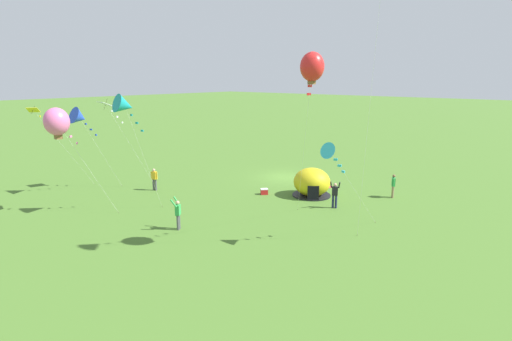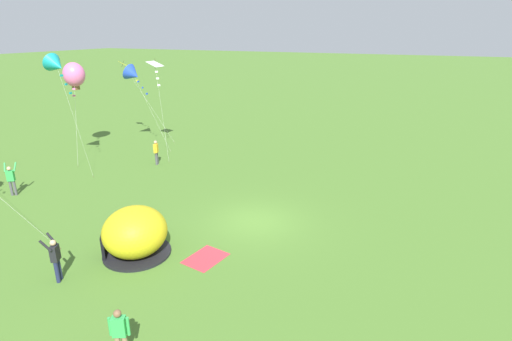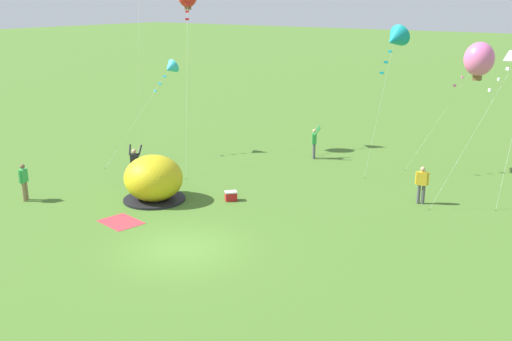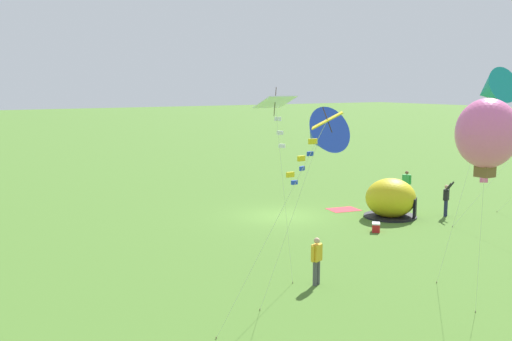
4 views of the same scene
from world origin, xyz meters
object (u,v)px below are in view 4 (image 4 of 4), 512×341
(person_with_toddler, at_px, (407,183))
(kite_white, at_px, (276,109))
(cooler_box, at_px, (376,227))
(kite_yellow, at_px, (318,135))
(popup_tent, at_px, (391,199))
(person_far_back, at_px, (446,198))
(kite_blue, at_px, (320,136))
(kite_teal, at_px, (491,90))
(person_near_tent, at_px, (317,258))
(kite_pink, at_px, (487,134))

(person_with_toddler, distance_m, kite_white, 21.92)
(cooler_box, relative_size, person_with_toddler, 0.37)
(kite_yellow, bearing_deg, popup_tent, -139.58)
(person_far_back, bearing_deg, kite_blue, 29.83)
(cooler_box, bearing_deg, kite_teal, 67.06)
(person_near_tent, bearing_deg, kite_white, 30.37)
(cooler_box, distance_m, kite_blue, 14.39)
(person_near_tent, bearing_deg, kite_blue, 52.43)
(person_far_back, distance_m, kite_yellow, 21.40)
(person_with_toddler, bearing_deg, kite_yellow, 39.37)
(kite_blue, bearing_deg, cooler_box, -140.16)
(person_with_toddler, relative_size, kite_white, 0.25)
(popup_tent, distance_m, kite_pink, 17.49)
(popup_tent, distance_m, kite_blue, 17.43)
(person_near_tent, distance_m, person_far_back, 13.78)
(person_with_toddler, relative_size, kite_yellow, 0.26)
(person_with_toddler, bearing_deg, person_far_back, 67.17)
(popup_tent, distance_m, cooler_box, 3.59)
(kite_yellow, relative_size, kite_white, 0.94)
(popup_tent, relative_size, kite_teal, 0.37)
(person_far_back, bearing_deg, cooler_box, 5.57)
(person_far_back, relative_size, kite_yellow, 0.29)
(kite_teal, height_order, kite_blue, kite_teal)
(popup_tent, xyz_separation_m, person_far_back, (-2.70, 1.42, 0.00))
(popup_tent, bearing_deg, person_near_tent, 33.08)
(kite_teal, bearing_deg, cooler_box, -112.94)
(person_far_back, distance_m, kite_white, 17.94)
(person_with_toddler, bearing_deg, kite_pink, 48.40)
(kite_blue, bearing_deg, kite_pink, 135.34)
(kite_blue, bearing_deg, person_near_tent, -127.57)
(person_near_tent, distance_m, kite_blue, 6.87)
(person_with_toddler, height_order, kite_teal, kite_teal)
(kite_white, relative_size, kite_blue, 1.07)
(person_near_tent, distance_m, kite_yellow, 9.19)
(popup_tent, relative_size, person_near_tent, 1.63)
(person_with_toddler, bearing_deg, kite_white, 33.42)
(cooler_box, xyz_separation_m, kite_teal, (3.73, 8.82, 6.66))
(kite_teal, distance_m, kite_pink, 4.51)
(kite_pink, bearing_deg, person_far_back, -137.14)
(person_with_toddler, xyz_separation_m, person_near_tent, (14.83, 10.00, 0.00))
(cooler_box, xyz_separation_m, person_with_toddler, (-7.64, -5.40, 0.74))
(person_far_back, relative_size, kite_teal, 0.25)
(popup_tent, relative_size, kite_pink, 0.42)
(cooler_box, bearing_deg, person_with_toddler, -144.73)
(kite_yellow, xyz_separation_m, kite_teal, (-8.21, -1.84, 0.89))
(person_far_back, height_order, kite_white, kite_white)
(popup_tent, bearing_deg, kite_pink, 52.73)
(cooler_box, bearing_deg, person_far_back, -174.43)
(kite_teal, bearing_deg, person_with_toddler, -128.65)
(kite_pink, bearing_deg, person_with_toddler, -131.60)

